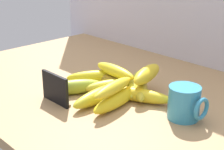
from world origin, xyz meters
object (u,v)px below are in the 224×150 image
at_px(banana_5, 112,86).
at_px(coffee_mug, 185,103).
at_px(banana_0, 110,76).
at_px(banana_11, 115,71).
at_px(chalkboard_sign, 55,90).
at_px(banana_9, 136,83).
at_px(banana_1, 111,82).
at_px(banana_8, 138,95).
at_px(banana_2, 97,77).
at_px(banana_3, 74,87).
at_px(banana_7, 140,88).
at_px(banana_4, 117,100).
at_px(banana_6, 99,95).
at_px(banana_12, 147,74).
at_px(banana_10, 114,88).

bearing_deg(banana_5, coffee_mug, 3.13).
xyz_separation_m(banana_0, banana_11, (0.04, -0.02, 0.03)).
xyz_separation_m(chalkboard_sign, banana_9, (0.09, 0.23, -0.02)).
relative_size(banana_1, banana_9, 0.79).
bearing_deg(banana_9, banana_8, -43.51).
bearing_deg(banana_2, banana_3, -82.31).
relative_size(banana_2, banana_7, 1.08).
bearing_deg(banana_5, banana_1, 138.79).
bearing_deg(banana_3, banana_1, 70.07).
bearing_deg(banana_4, banana_6, -162.36).
relative_size(coffee_mug, banana_1, 0.58).
bearing_deg(banana_1, banana_2, -171.28).
xyz_separation_m(coffee_mug, banana_8, (-0.15, -0.01, -0.02)).
relative_size(banana_3, banana_9, 0.80).
bearing_deg(banana_6, banana_8, 49.47).
bearing_deg(banana_6, banana_1, 118.90).
relative_size(banana_6, banana_9, 0.92).
xyz_separation_m(banana_0, banana_4, (0.14, -0.11, 0.00)).
bearing_deg(banana_12, banana_0, -177.47).
height_order(banana_8, banana_11, banana_11).
height_order(banana_10, banana_12, banana_12).
distance_m(banana_3, banana_9, 0.19).
xyz_separation_m(banana_4, banana_10, (-0.00, -0.01, 0.04)).
distance_m(banana_2, banana_3, 0.10).
relative_size(banana_0, banana_1, 1.14).
relative_size(banana_3, banana_4, 0.87).
height_order(banana_4, banana_12, banana_12).
relative_size(banana_5, banana_7, 0.93).
bearing_deg(banana_9, banana_1, -148.10).
height_order(banana_2, banana_10, banana_10).
height_order(banana_3, banana_7, banana_3).
relative_size(banana_7, banana_9, 0.86).
distance_m(banana_0, banana_9, 0.10).
distance_m(banana_3, banana_11, 0.13).
bearing_deg(banana_8, banana_12, 107.15).
height_order(banana_1, banana_12, banana_12).
distance_m(banana_8, banana_11, 0.13).
xyz_separation_m(banana_0, banana_1, (0.04, -0.03, -0.00)).
xyz_separation_m(banana_4, banana_5, (-0.08, 0.06, -0.00)).
xyz_separation_m(chalkboard_sign, banana_10, (0.13, 0.10, 0.02)).
relative_size(banana_4, banana_9, 0.92).
relative_size(banana_3, banana_6, 0.87).
relative_size(coffee_mug, banana_0, 0.51).
bearing_deg(banana_8, banana_11, 168.01).
bearing_deg(banana_2, banana_11, 14.36).
xyz_separation_m(coffee_mug, banana_3, (-0.31, -0.10, -0.02)).
relative_size(banana_2, banana_11, 1.18).
bearing_deg(chalkboard_sign, banana_1, 82.30).
xyz_separation_m(banana_3, banana_9, (0.11, 0.15, -0.00)).
height_order(banana_6, banana_11, banana_11).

